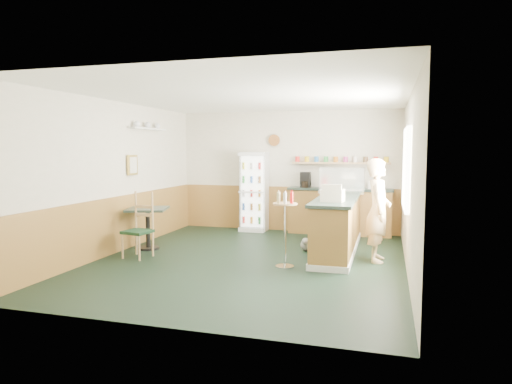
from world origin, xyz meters
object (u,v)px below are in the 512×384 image
(condiment_stand, at_px, (285,219))
(cafe_chair, at_px, (140,223))
(drinks_fridge, at_px, (254,192))
(cash_register, at_px, (333,195))
(shopkeeper, at_px, (378,210))
(cafe_table, at_px, (148,220))
(display_case, at_px, (342,181))

(condiment_stand, distance_m, cafe_chair, 2.56)
(cafe_chair, bearing_deg, condiment_stand, 8.37)
(cafe_chair, bearing_deg, drinks_fridge, 77.26)
(cash_register, height_order, shopkeeper, shopkeeper)
(drinks_fridge, distance_m, cafe_table, 2.79)
(cafe_chair, bearing_deg, cafe_table, 115.35)
(condiment_stand, bearing_deg, cafe_table, 168.11)
(cash_register, bearing_deg, shopkeeper, 29.57)
(cash_register, bearing_deg, cafe_chair, -168.88)
(display_case, distance_m, cafe_table, 3.74)
(drinks_fridge, bearing_deg, cash_register, -51.04)
(display_case, relative_size, cafe_table, 0.98)
(display_case, xyz_separation_m, cafe_chair, (-3.23, -1.93, -0.66))
(drinks_fridge, distance_m, cafe_chair, 3.22)
(drinks_fridge, xyz_separation_m, shopkeeper, (2.76, -2.21, -0.04))
(shopkeeper, relative_size, cafe_chair, 1.51)
(display_case, distance_m, shopkeeper, 1.41)
(drinks_fridge, relative_size, cafe_table, 2.06)
(drinks_fridge, height_order, display_case, drinks_fridge)
(condiment_stand, relative_size, cafe_chair, 1.06)
(shopkeeper, distance_m, cafe_chair, 4.02)
(drinks_fridge, relative_size, display_case, 2.11)
(condiment_stand, distance_m, cafe_table, 2.79)
(condiment_stand, bearing_deg, drinks_fridge, 114.71)
(drinks_fridge, distance_m, condiment_stand, 3.30)
(cafe_table, bearing_deg, drinks_fridge, 61.10)
(shopkeeper, xyz_separation_m, cafe_table, (-4.10, -0.22, -0.31))
(cafe_table, relative_size, cafe_chair, 0.77)
(display_case, height_order, condiment_stand, display_case)
(cafe_chair, bearing_deg, display_case, 39.61)
(shopkeeper, bearing_deg, condiment_stand, 118.38)
(condiment_stand, xyz_separation_m, cafe_chair, (-2.55, 0.02, -0.18))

